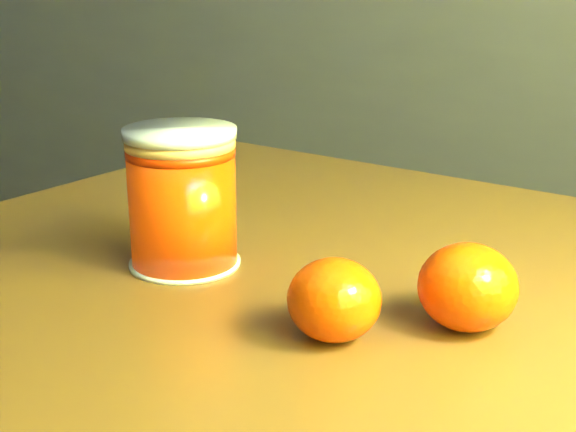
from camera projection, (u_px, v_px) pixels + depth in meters
The scene contains 5 objects.
kitchen_counter at pixel (258, 140), 2.19m from camera, with size 3.15×0.60×0.90m, color #4D4E52.
table at pixel (410, 387), 0.64m from camera, with size 0.94×0.67×0.68m.
juice_glass at pixel (182, 199), 0.64m from camera, with size 0.09×0.09×0.11m.
orange_front at pixel (334, 300), 0.52m from camera, with size 0.06×0.06×0.05m, color #E94704.
orange_back at pixel (468, 287), 0.54m from camera, with size 0.07×0.07×0.06m, color #E94704.
Camera 1 is at (1.25, -0.30, 0.92)m, focal length 50.00 mm.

